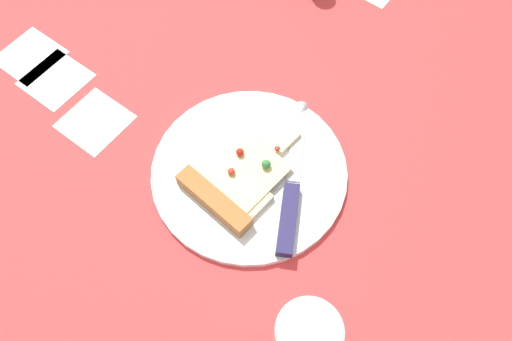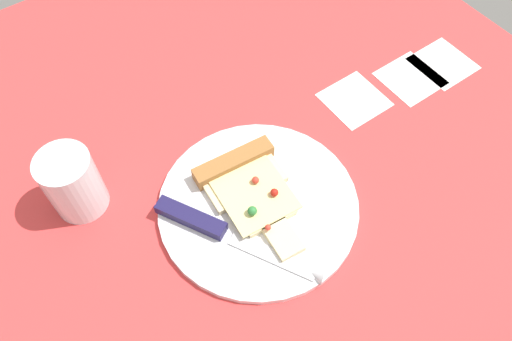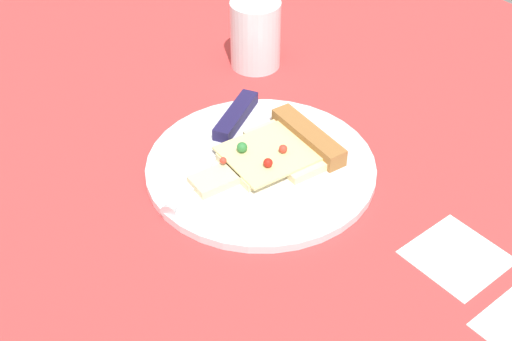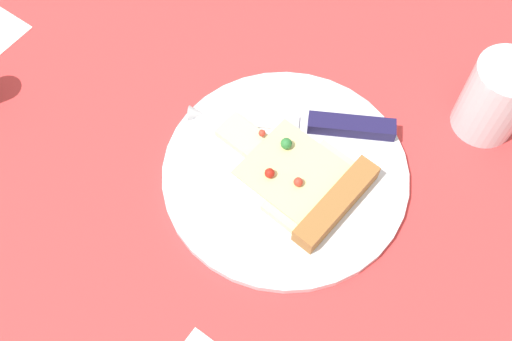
% 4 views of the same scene
% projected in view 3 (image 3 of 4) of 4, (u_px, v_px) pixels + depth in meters
% --- Properties ---
extents(ground_plane, '(1.25, 1.25, 0.03)m').
position_uv_depth(ground_plane, '(224.00, 161.00, 0.87)').
color(ground_plane, '#D13838').
rests_on(ground_plane, ground).
extents(plate, '(0.28, 0.28, 0.01)m').
position_uv_depth(plate, '(261.00, 167.00, 0.83)').
color(plate, silver).
rests_on(plate, ground_plane).
extents(pizza_slice, '(0.12, 0.18, 0.03)m').
position_uv_depth(pizza_slice, '(279.00, 151.00, 0.83)').
color(pizza_slice, beige).
rests_on(pizza_slice, plate).
extents(knife, '(0.13, 0.22, 0.02)m').
position_uv_depth(knife, '(222.00, 137.00, 0.86)').
color(knife, silver).
rests_on(knife, plate).
extents(drinking_glass, '(0.07, 0.07, 0.10)m').
position_uv_depth(drinking_glass, '(255.00, 34.00, 0.99)').
color(drinking_glass, silver).
rests_on(drinking_glass, ground_plane).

